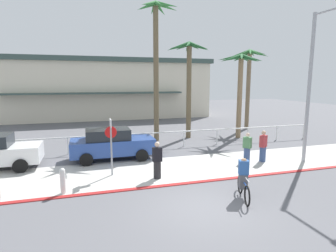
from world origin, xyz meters
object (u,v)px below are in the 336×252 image
at_px(palm_tree_3, 249,67).
at_px(car_blue_1, 112,144).
at_px(bollard_1, 63,181).
at_px(pedestrian_2, 157,162).
at_px(palm_tree_0, 156,41).
at_px(pedestrian_1, 247,149).
at_px(palm_tree_2, 240,72).
at_px(pedestrian_0, 263,147).
at_px(stop_sign_bike_lane, 111,139).
at_px(palm_tree_1, 189,64).
at_px(cyclist_blue_0, 243,179).
at_px(streetlight_curb, 313,80).

relative_size(palm_tree_3, car_blue_1, 1.58).
xyz_separation_m(bollard_1, pedestrian_2, (3.80, 0.59, 0.24)).
bearing_deg(palm_tree_0, pedestrian_1, -63.16).
relative_size(palm_tree_2, pedestrian_0, 3.70).
bearing_deg(stop_sign_bike_lane, bollard_1, -141.11).
bearing_deg(palm_tree_2, palm_tree_1, 163.63).
xyz_separation_m(palm_tree_2, pedestrian_0, (-2.08, -6.00, -4.13)).
height_order(palm_tree_0, car_blue_1, palm_tree_0).
xyz_separation_m(bollard_1, car_blue_1, (2.20, 4.24, 0.35)).
xyz_separation_m(bollard_1, palm_tree_1, (8.23, 8.57, 4.90)).
bearing_deg(pedestrian_2, car_blue_1, 113.63).
relative_size(pedestrian_0, pedestrian_1, 1.07).
xyz_separation_m(stop_sign_bike_lane, car_blue_1, (0.25, 2.66, -0.81)).
height_order(palm_tree_3, cyclist_blue_0, palm_tree_3).
bearing_deg(palm_tree_3, pedestrian_0, -117.59).
distance_m(pedestrian_0, pedestrian_2, 6.03).
distance_m(cyclist_blue_0, pedestrian_0, 5.11).
bearing_deg(palm_tree_3, palm_tree_0, -163.01).
xyz_separation_m(bollard_1, cyclist_blue_0, (6.29, -2.24, 0.18)).
bearing_deg(pedestrian_1, palm_tree_0, 116.84).
height_order(palm_tree_2, palm_tree_3, palm_tree_3).
bearing_deg(car_blue_1, bollard_1, -117.46).
xyz_separation_m(palm_tree_2, pedestrian_1, (-2.89, -5.77, -4.19)).
bearing_deg(pedestrian_1, stop_sign_bike_lane, -178.69).
relative_size(palm_tree_0, pedestrian_0, 5.70).
bearing_deg(pedestrian_2, streetlight_curb, 0.33).
bearing_deg(cyclist_blue_0, palm_tree_0, 93.19).
height_order(palm_tree_1, pedestrian_2, palm_tree_1).
bearing_deg(pedestrian_2, bollard_1, -171.22).
distance_m(palm_tree_2, car_blue_1, 10.95).
bearing_deg(bollard_1, palm_tree_3, 36.60).
height_order(bollard_1, pedestrian_0, pedestrian_0).
height_order(streetlight_curb, pedestrian_2, streetlight_curb).
bearing_deg(streetlight_curb, pedestrian_1, 158.88).
relative_size(bollard_1, palm_tree_1, 0.14).
height_order(bollard_1, pedestrian_2, pedestrian_2).
bearing_deg(bollard_1, palm_tree_1, 46.14).
relative_size(car_blue_1, pedestrian_0, 2.65).
height_order(cyclist_blue_0, pedestrian_2, pedestrian_2).
bearing_deg(pedestrian_0, palm_tree_2, 70.84).
xyz_separation_m(palm_tree_1, pedestrian_2, (-4.43, -7.98, -4.66)).
distance_m(palm_tree_1, palm_tree_3, 6.84).
relative_size(pedestrian_1, pedestrian_2, 0.95).
distance_m(palm_tree_0, pedestrian_1, 9.49).
relative_size(streetlight_curb, car_blue_1, 1.70).
xyz_separation_m(palm_tree_0, car_blue_1, (-3.51, -3.92, -6.04)).
distance_m(bollard_1, palm_tree_3, 18.91).
bearing_deg(stop_sign_bike_lane, streetlight_curb, -5.47).
bearing_deg(pedestrian_2, palm_tree_1, 60.96).
distance_m(cyclist_blue_0, pedestrian_2, 3.76).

